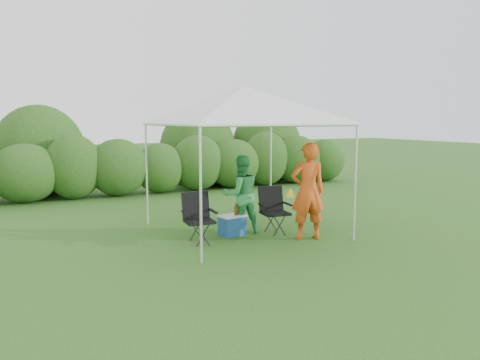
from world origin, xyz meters
name	(u,v)px	position (x,y,z in m)	size (l,w,h in m)	color
ground	(256,237)	(0.00, 0.00, 0.00)	(70.00, 70.00, 0.00)	#33641F
hedge	(160,166)	(0.00, 6.00, 0.82)	(13.72, 1.53, 1.80)	#2D581B
canopy	(244,106)	(0.00, 0.50, 2.46)	(3.10, 3.10, 2.83)	silver
chair_right	(273,207)	(0.50, 0.19, 0.51)	(0.61, 0.56, 0.90)	black
chair_left	(198,214)	(-1.09, 0.17, 0.51)	(0.59, 0.54, 0.90)	black
man	(308,191)	(0.81, -0.52, 0.89)	(0.65, 0.43, 1.79)	#E6511A
woman	(241,195)	(-0.09, 0.43, 0.76)	(0.74, 0.58, 1.52)	green
cooler	(232,225)	(-0.33, 0.33, 0.20)	(0.53, 0.43, 0.40)	#1F4E8E
bottle	(236,209)	(-0.27, 0.29, 0.51)	(0.06, 0.06, 0.23)	#592D0C
lawn_toy	(293,193)	(3.17, 3.56, 0.12)	(0.51, 0.43, 0.26)	gold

